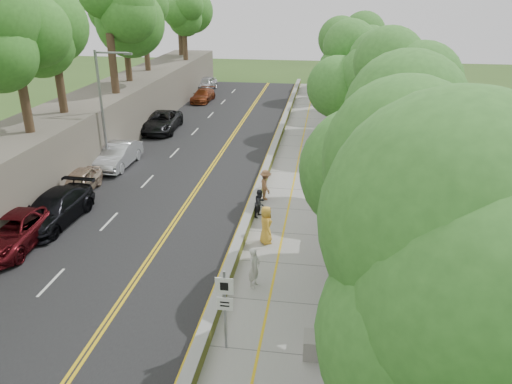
{
  "coord_description": "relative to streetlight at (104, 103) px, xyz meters",
  "views": [
    {
      "loc": [
        4.11,
        -16.74,
        11.8
      ],
      "look_at": [
        0.5,
        8.0,
        1.4
      ],
      "focal_mm": 35.0,
      "sensor_mm": 36.0,
      "label": 1
    }
  ],
  "objects": [
    {
      "name": "sidewalk",
      "position": [
        13.01,
        1.0,
        -4.61
      ],
      "size": [
        4.2,
        66.0,
        0.05
      ],
      "primitive_type": "cube",
      "color": "gray",
      "rests_on": "ground"
    },
    {
      "name": "road",
      "position": [
        5.06,
        1.0,
        -4.62
      ],
      "size": [
        11.2,
        66.0,
        0.04
      ],
      "primitive_type": "cube",
      "color": "black",
      "rests_on": "ground"
    },
    {
      "name": "rock_embankment",
      "position": [
        -3.04,
        1.0,
        -2.64
      ],
      "size": [
        5.0,
        66.0,
        4.0
      ],
      "primitive_type": "cube",
      "color": "#595147",
      "rests_on": "ground"
    },
    {
      "name": "car_6",
      "position": [
        0.37,
        9.81,
        -3.78
      ],
      "size": [
        3.13,
        6.09,
        1.64
      ],
      "primitive_type": "imported",
      "rotation": [
        0.0,
        0.0,
        0.07
      ],
      "color": "black",
      "rests_on": "road"
    },
    {
      "name": "concrete_block",
      "position": [
        14.76,
        -16.89,
        -4.21
      ],
      "size": [
        1.15,
        0.88,
        0.76
      ],
      "primitive_type": "cube",
      "rotation": [
        0.0,
        0.0,
        0.02
      ],
      "color": "gray",
      "rests_on": "sidewalk"
    },
    {
      "name": "trees_fenceside",
      "position": [
        17.46,
        1.0,
        2.36
      ],
      "size": [
        7.0,
        66.0,
        14.0
      ],
      "primitive_type": null,
      "color": "#448C32",
      "rests_on": "ground"
    },
    {
      "name": "car_7",
      "position": [
        1.07,
        21.89,
        -3.93
      ],
      "size": [
        2.08,
        4.69,
        1.34
      ],
      "primitive_type": "imported",
      "rotation": [
        0.0,
        0.0,
        -0.04
      ],
      "color": "brown",
      "rests_on": "road"
    },
    {
      "name": "jersey_barrier",
      "position": [
        10.71,
        1.0,
        -4.34
      ],
      "size": [
        0.42,
        66.0,
        0.6
      ],
      "primitive_type": "cube",
      "color": "yellow",
      "rests_on": "ground"
    },
    {
      "name": "car_8",
      "position": [
        -0.14,
        28.12,
        -3.8
      ],
      "size": [
        2.17,
        4.79,
        1.6
      ],
      "primitive_type": "imported",
      "rotation": [
        0.0,
        0.0,
        -0.06
      ],
      "color": "silver",
      "rests_on": "road"
    },
    {
      "name": "car_5",
      "position": [
        0.34,
        0.51,
        -3.78
      ],
      "size": [
        1.82,
        4.98,
        1.63
      ],
      "primitive_type": "imported",
      "rotation": [
        0.0,
        0.0,
        -0.02
      ],
      "color": "silver",
      "rests_on": "road"
    },
    {
      "name": "ground",
      "position": [
        10.46,
        -14.0,
        -4.64
      ],
      "size": [
        140.0,
        140.0,
        0.0
      ],
      "primitive_type": "plane",
      "color": "#33511E",
      "rests_on": "ground"
    },
    {
      "name": "chainlink_fence",
      "position": [
        15.11,
        1.0,
        -3.64
      ],
      "size": [
        0.04,
        66.0,
        2.0
      ],
      "primitive_type": "cube",
      "color": "slate",
      "rests_on": "ground"
    },
    {
      "name": "painter_3",
      "position": [
        11.21,
        -3.82,
        -3.68
      ],
      "size": [
        1.09,
        1.35,
        1.83
      ],
      "primitive_type": "imported",
      "rotation": [
        0.0,
        0.0,
        1.97
      ],
      "color": "brown",
      "rests_on": "sidewalk"
    },
    {
      "name": "construction_barrel",
      "position": [
        13.46,
        6.43,
        -4.15
      ],
      "size": [
        0.54,
        0.54,
        0.88
      ],
      "primitive_type": "cylinder",
      "color": "#EE5824",
      "rests_on": "sidewalk"
    },
    {
      "name": "car_4",
      "position": [
        -0.14,
        -4.46,
        -3.88
      ],
      "size": [
        1.96,
        4.33,
        1.44
      ],
      "primitive_type": "imported",
      "rotation": [
        0.0,
        0.0,
        0.06
      ],
      "color": "#C7AB92",
      "rests_on": "road"
    },
    {
      "name": "painter_0",
      "position": [
        11.91,
        -9.13,
        -3.63
      ],
      "size": [
        0.88,
        1.09,
        1.92
      ],
      "primitive_type": "imported",
      "rotation": [
        0.0,
        0.0,
        1.9
      ],
      "color": "gold",
      "rests_on": "sidewalk"
    },
    {
      "name": "person_far",
      "position": [
        14.38,
        7.94,
        -3.67
      ],
      "size": [
        1.17,
        0.83,
        1.84
      ],
      "primitive_type": "imported",
      "rotation": [
        0.0,
        0.0,
        3.54
      ],
      "color": "black",
      "rests_on": "sidewalk"
    },
    {
      "name": "streetlight",
      "position": [
        0.0,
        0.0,
        0.0
      ],
      "size": [
        2.52,
        0.22,
        8.0
      ],
      "color": "gray",
      "rests_on": "ground"
    },
    {
      "name": "painter_1",
      "position": [
        11.91,
        -13.0,
        -3.71
      ],
      "size": [
        0.62,
        0.75,
        1.76
      ],
      "primitive_type": "imported",
      "rotation": [
        0.0,
        0.0,
        1.22
      ],
      "color": "beige",
      "rests_on": "sidewalk"
    },
    {
      "name": "car_2",
      "position": [
        -0.14,
        -11.2,
        -3.81
      ],
      "size": [
        2.78,
        5.76,
        1.58
      ],
      "primitive_type": "imported",
      "rotation": [
        0.0,
        0.0,
        0.03
      ],
      "color": "#530D13",
      "rests_on": "road"
    },
    {
      "name": "car_3",
      "position": [
        0.54,
        -8.54,
        -3.78
      ],
      "size": [
        2.57,
        5.75,
        1.64
      ],
      "primitive_type": "imported",
      "rotation": [
        0.0,
        0.0,
        -0.05
      ],
      "color": "black",
      "rests_on": "road"
    },
    {
      "name": "trees_embankment",
      "position": [
        -2.54,
        1.0,
        5.86
      ],
      "size": [
        6.4,
        66.0,
        13.0
      ],
      "primitive_type": null,
      "color": "#3E892A",
      "rests_on": "rock_embankment"
    },
    {
      "name": "signpost",
      "position": [
        11.51,
        -17.02,
        -2.68
      ],
      "size": [
        0.62,
        0.09,
        3.1
      ],
      "color": "gray",
      "rests_on": "sidewalk"
    },
    {
      "name": "painter_2",
      "position": [
        11.21,
        -6.17,
        -3.8
      ],
      "size": [
        0.85,
        0.93,
        1.57
      ],
      "primitive_type": "imported",
      "rotation": [
        0.0,
        0.0,
        1.17
      ],
      "color": "#232428",
      "rests_on": "sidewalk"
    }
  ]
}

